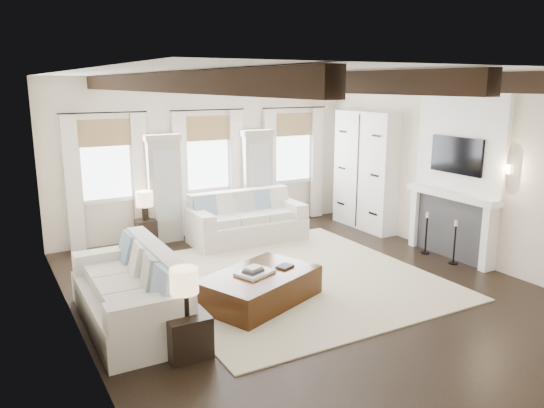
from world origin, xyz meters
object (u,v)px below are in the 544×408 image
sofa_back (246,221)px  side_table_back (146,233)px  side_table_front (186,334)px  ottoman (259,288)px  sofa_left (134,294)px

sofa_back → side_table_back: sofa_back is taller
side_table_front → sofa_back: bearing=54.7°
ottoman → side_table_back: size_ratio=3.13×
ottoman → sofa_left: bearing=151.3°
ottoman → side_table_back: 3.46m
side_table_back → sofa_left: bearing=-108.9°
sofa_left → ottoman: size_ratio=1.40×
ottoman → sofa_back: bearing=44.7°
sofa_left → sofa_back: bearing=41.9°
sofa_left → side_table_front: 1.16m
sofa_back → sofa_left: sofa_left is taller
ottoman → side_table_front: bearing=-169.8°
sofa_back → side_table_front: size_ratio=4.60×
sofa_back → side_table_front: bearing=-125.3°
side_table_back → side_table_front: bearing=-100.5°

